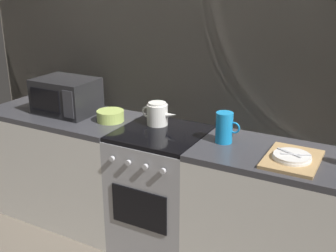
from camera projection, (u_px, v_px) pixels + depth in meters
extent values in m
plane|color=#6B6054|center=(162.00, 242.00, 3.17)|extent=(8.00, 8.00, 0.00)
cube|color=#A39989|center=(183.00, 79.00, 3.03)|extent=(3.60, 0.05, 2.40)
cube|color=beige|center=(181.00, 80.00, 3.01)|extent=(3.58, 0.01, 2.39)
cube|color=silver|center=(66.00, 167.00, 3.43)|extent=(1.20, 0.60, 0.86)
cube|color=#38383D|center=(62.00, 115.00, 3.28)|extent=(1.20, 0.60, 0.04)
cube|color=#9E9EA3|center=(161.00, 191.00, 3.02)|extent=(0.60, 0.60, 0.87)
cube|color=black|center=(161.00, 134.00, 2.87)|extent=(0.59, 0.59, 0.03)
cube|color=black|center=(139.00, 209.00, 2.77)|extent=(0.42, 0.01, 0.28)
cylinder|color=#B7B7BC|center=(112.00, 159.00, 2.73)|extent=(0.04, 0.02, 0.04)
cylinder|color=#B7B7BC|center=(128.00, 163.00, 2.67)|extent=(0.04, 0.02, 0.04)
cylinder|color=#B7B7BC|center=(145.00, 167.00, 2.61)|extent=(0.04, 0.02, 0.04)
cylinder|color=#B7B7BC|center=(163.00, 171.00, 2.56)|extent=(0.04, 0.02, 0.04)
cube|color=silver|center=(286.00, 225.00, 2.62)|extent=(1.20, 0.60, 0.86)
cube|color=#38383D|center=(293.00, 160.00, 2.47)|extent=(1.20, 0.60, 0.04)
cube|color=black|center=(67.00, 96.00, 3.22)|extent=(0.46, 0.34, 0.27)
cube|color=black|center=(45.00, 100.00, 3.10)|extent=(0.28, 0.01, 0.17)
cube|color=#333338|center=(68.00, 105.00, 3.00)|extent=(0.09, 0.01, 0.21)
cylinder|color=white|center=(157.00, 115.00, 2.97)|extent=(0.15, 0.15, 0.15)
cylinder|color=white|center=(157.00, 104.00, 2.95)|extent=(0.13, 0.13, 0.02)
cone|color=white|center=(171.00, 115.00, 2.92)|extent=(0.10, 0.04, 0.05)
torus|color=white|center=(147.00, 112.00, 3.01)|extent=(0.08, 0.01, 0.08)
cylinder|color=#B7D166|center=(110.00, 116.00, 3.06)|extent=(0.20, 0.20, 0.08)
cylinder|color=#198CD8|center=(224.00, 127.00, 2.65)|extent=(0.11, 0.11, 0.20)
torus|color=#198CD8|center=(234.00, 128.00, 2.62)|extent=(0.08, 0.01, 0.08)
cube|color=tan|center=(292.00, 159.00, 2.41)|extent=(0.30, 0.40, 0.02)
cylinder|color=white|center=(292.00, 158.00, 2.39)|extent=(0.22, 0.22, 0.01)
cylinder|color=white|center=(292.00, 156.00, 2.38)|extent=(0.21, 0.21, 0.01)
cylinder|color=silver|center=(296.00, 155.00, 2.37)|extent=(0.16, 0.07, 0.01)
cube|color=silver|center=(289.00, 153.00, 2.39)|extent=(0.16, 0.09, 0.00)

